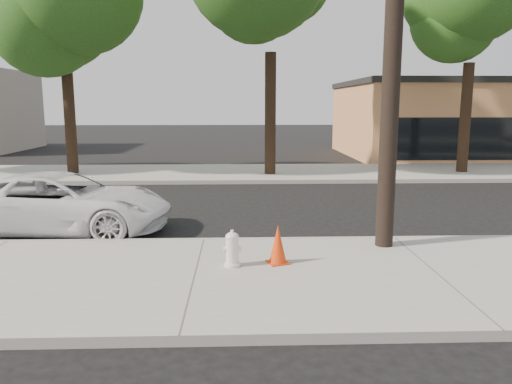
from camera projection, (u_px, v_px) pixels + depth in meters
ground at (210, 222)px, 12.44m from camera, size 120.00×120.00×0.00m
near_sidewalk at (195, 279)px, 8.20m from camera, size 90.00×4.40×0.15m
far_sidewalk at (221, 173)px, 20.79m from camera, size 90.00×5.00×0.15m
curb_near at (204, 242)px, 10.36m from camera, size 90.00×0.12×0.16m
building_main at (506, 120)px, 28.39m from camera, size 18.00×10.00×4.00m
utility_pole at (395, 5)px, 9.09m from camera, size 1.40×0.34×9.00m
tree_b at (67, 18)px, 19.11m from camera, size 4.34×4.20×8.45m
tree_d at (479, 15)px, 19.51m from camera, size 4.50×4.35×8.75m
police_cruiser at (61, 203)px, 11.38m from camera, size 5.08×2.58×1.37m
fire_hydrant at (232, 250)px, 8.57m from camera, size 0.32×0.29×0.60m
traffic_cone at (278, 245)px, 8.72m from camera, size 0.45×0.45×0.69m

